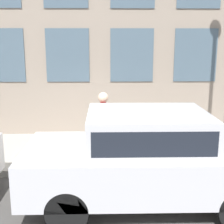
{
  "coord_description": "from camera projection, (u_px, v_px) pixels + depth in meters",
  "views": [
    {
      "loc": [
        -6.68,
        -0.14,
        3.03
      ],
      "look_at": [
        0.82,
        -0.32,
        1.35
      ],
      "focal_mm": 50.0,
      "sensor_mm": 36.0,
      "label": 1
    }
  ],
  "objects": [
    {
      "name": "sidewalk",
      "position": [
        100.0,
        151.0,
        8.6
      ],
      "size": [
        2.96,
        60.0,
        0.17
      ],
      "color": "#B2ADA3",
      "rests_on": "ground_plane"
    },
    {
      "name": "fire_hydrant",
      "position": [
        121.0,
        146.0,
        7.63
      ],
      "size": [
        0.31,
        0.43,
        0.73
      ],
      "color": "#2D7260",
      "rests_on": "sidewalk"
    },
    {
      "name": "parked_car_silver_near",
      "position": [
        147.0,
        155.0,
        5.81
      ],
      "size": [
        1.99,
        4.52,
        1.79
      ],
      "color": "black",
      "rests_on": "ground_plane"
    },
    {
      "name": "person",
      "position": [
        103.0,
        118.0,
        7.95
      ],
      "size": [
        0.4,
        0.26,
        1.63
      ],
      "rotation": [
        0.0,
        0.0,
        -3.08
      ],
      "color": "#998466",
      "rests_on": "sidewalk"
    },
    {
      "name": "ground_plane",
      "position": [
        99.0,
        177.0,
        7.17
      ],
      "size": [
        80.0,
        80.0,
        0.0
      ],
      "primitive_type": "plane",
      "color": "#514F4C"
    }
  ]
}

